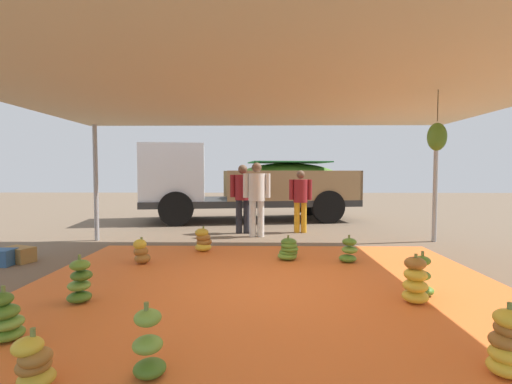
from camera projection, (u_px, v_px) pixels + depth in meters
The scene contains 19 objects.
ground_plane at pixel (264, 244), 7.99m from camera, with size 40.00×40.00×0.00m, color brown.
tarp_orange at pixel (266, 286), 5.00m from camera, with size 6.55×5.37×0.01m, color orange.
tent_canopy at pixel (267, 92), 4.77m from camera, with size 8.00×7.00×2.67m.
banana_bunch_0 at pixel (507, 344), 2.79m from camera, with size 0.37×0.37×0.56m.
banana_bunch_1 at pixel (80, 282), 4.35m from camera, with size 0.40×0.40×0.57m.
banana_bunch_2 at pixel (415, 282), 4.33m from camera, with size 0.41×0.41×0.59m.
banana_bunch_3 at pixel (141, 252), 6.19m from camera, with size 0.35×0.34×0.45m.
banana_bunch_4 at pixel (422, 277), 4.61m from camera, with size 0.34×0.34×0.55m.
banana_bunch_5 at pixel (34, 363), 2.62m from camera, with size 0.36×0.36×0.43m.
banana_bunch_6 at pixel (289, 250), 6.46m from camera, with size 0.46×0.44×0.43m.
banana_bunch_7 at pixel (148, 347), 2.74m from camera, with size 0.35×0.35×0.58m.
banana_bunch_8 at pixel (203, 240), 7.17m from camera, with size 0.40×0.41×0.49m.
banana_bunch_9 at pixel (349, 251), 6.30m from camera, with size 0.41×0.40×0.47m.
banana_bunch_10 at pixel (5, 319), 3.33m from camera, with size 0.39×0.39×0.52m.
cargo_truck_main at pixel (243, 182), 11.86m from camera, with size 6.93×3.29×2.40m.
worker_0 at pixel (243, 193), 9.30m from camera, with size 0.64×0.39×1.74m.
worker_1 at pixel (300, 196), 9.42m from camera, with size 0.59×0.36×1.60m.
worker_2 at pixel (257, 194), 8.80m from camera, with size 0.65×0.40×1.78m.
crate_1 at pixel (19, 255), 6.34m from camera, with size 0.51×0.30×0.26m, color olive.
Camera 1 is at (-0.06, -4.92, 1.55)m, focal length 25.82 mm.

